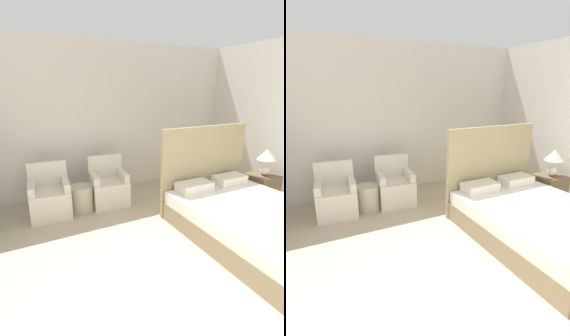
# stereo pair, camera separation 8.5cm
# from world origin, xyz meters

# --- Properties ---
(wall_back) EXTENTS (10.00, 0.06, 2.90)m
(wall_back) POSITION_xyz_m (0.00, 3.92, 1.45)
(wall_back) COLOR silver
(wall_back) RESTS_ON ground_plane
(bed) EXTENTS (1.70, 2.24, 1.45)m
(bed) POSITION_xyz_m (1.36, 1.27, 0.28)
(bed) COLOR #8C7A5B
(bed) RESTS_ON ground_plane
(armchair_near_window_left) EXTENTS (0.68, 0.63, 0.87)m
(armchair_near_window_left) POSITION_xyz_m (-1.06, 3.19, 0.29)
(armchair_near_window_left) COLOR beige
(armchair_near_window_left) RESTS_ON ground_plane
(armchair_near_window_right) EXTENTS (0.68, 0.63, 0.87)m
(armchair_near_window_right) POSITION_xyz_m (-0.04, 3.19, 0.29)
(armchair_near_window_right) COLOR beige
(armchair_near_window_right) RESTS_ON ground_plane
(nightstand) EXTENTS (0.49, 0.45, 0.53)m
(nightstand) POSITION_xyz_m (2.50, 1.99, 0.26)
(nightstand) COLOR brown
(nightstand) RESTS_ON ground_plane
(table_lamp) EXTENTS (0.32, 0.32, 0.48)m
(table_lamp) POSITION_xyz_m (2.52, 1.98, 0.85)
(table_lamp) COLOR white
(table_lamp) RESTS_ON nightstand
(side_table) EXTENTS (0.39, 0.39, 0.45)m
(side_table) POSITION_xyz_m (-0.55, 3.14, 0.22)
(side_table) COLOR #B7AD93
(side_table) RESTS_ON ground_plane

